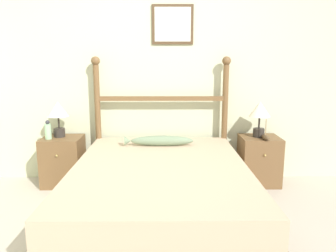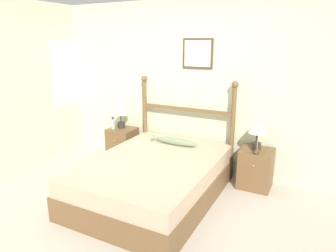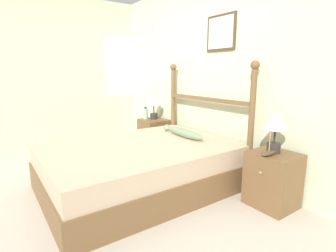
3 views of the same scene
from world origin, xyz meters
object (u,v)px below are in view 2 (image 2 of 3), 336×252
table_lamp_left (121,112)px  model_boat (257,151)px  nightstand_right (256,168)px  table_lamp_right (257,130)px  bed (153,179)px  bottle (113,123)px  fish_pillow (174,141)px  nightstand_left (123,144)px

table_lamp_left → model_boat: bearing=-4.0°
nightstand_right → table_lamp_right: size_ratio=1.38×
bed → model_boat: size_ratio=9.16×
bed → bottle: 1.52m
table_lamp_right → fish_pillow: bearing=-167.6°
bottle → model_boat: bearing=-1.2°
bottle → table_lamp_right: bearing=2.0°
bed → table_lamp_left: bearing=141.5°
fish_pillow → bottle: bearing=172.4°
nightstand_left → nightstand_right: same height
table_lamp_right → bed: bearing=-141.0°
nightstand_right → model_boat: bearing=-82.7°
model_boat → bottle: bearing=178.8°
nightstand_left → bottle: (-0.12, -0.08, 0.37)m
nightstand_left → table_lamp_right: (2.20, 0.00, 0.55)m
nightstand_right → table_lamp_right: bearing=167.4°
nightstand_left → bottle: bearing=-148.0°
bottle → fish_pillow: (1.21, -0.16, -0.08)m
bed → table_lamp_right: table_lamp_right is taller
bed → nightstand_right: nightstand_right is taller
bottle → model_boat: size_ratio=0.93×
table_lamp_right → model_boat: 0.28m
table_lamp_left → fish_pillow: (1.13, -0.27, -0.26)m
nightstand_left → nightstand_right: bearing=0.0°
bed → table_lamp_right: 1.52m
table_lamp_left → table_lamp_right: (2.24, -0.03, 0.00)m
bottle → table_lamp_left: bearing=51.2°
bed → table_lamp_left: 1.57m
nightstand_left → table_lamp_left: (-0.03, 0.03, 0.55)m
table_lamp_left → table_lamp_right: size_ratio=1.00×
table_lamp_right → bottle: size_ratio=1.91×
nightstand_left → model_boat: bearing=-3.2°
bed → table_lamp_right: size_ratio=5.19×
bed → nightstand_right: bearing=38.3°
model_boat → fish_pillow: model_boat is taller
nightstand_right → fish_pillow: (-1.13, -0.24, 0.29)m
nightstand_left → model_boat: (2.24, -0.13, 0.30)m
table_lamp_left → model_boat: size_ratio=1.76×
fish_pillow → nightstand_right: bearing=11.9°
bed → fish_pillow: 0.71m
table_lamp_left → bottle: size_ratio=1.91×
bottle → fish_pillow: bearing=-7.6°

